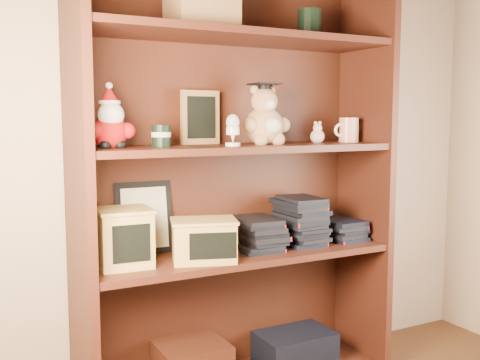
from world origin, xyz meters
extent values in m
cube|color=tan|center=(0.00, 1.50, 1.25)|extent=(3.00, 0.04, 2.50)
cube|color=#471F14|center=(-0.38, 1.30, 0.80)|extent=(0.03, 0.35, 1.60)
cube|color=#471F14|center=(0.79, 1.30, 0.80)|extent=(0.03, 0.35, 1.60)
cube|color=#421D11|center=(0.21, 1.47, 0.80)|extent=(1.20, 0.02, 1.60)
cube|color=#471F14|center=(0.21, 1.30, 1.34)|extent=(1.14, 0.33, 0.02)
cube|color=black|center=(0.46, 1.30, 0.12)|extent=(0.30, 0.20, 0.14)
cube|color=#9E7547|center=(0.06, 1.30, 1.41)|extent=(0.22, 0.18, 0.12)
cylinder|color=black|center=(0.51, 1.30, 1.41)|extent=(0.09, 0.09, 0.11)
cube|color=#471F14|center=(0.21, 1.30, 0.54)|extent=(1.14, 0.33, 0.02)
cube|color=#471F14|center=(0.21, 1.30, 0.94)|extent=(1.14, 0.33, 0.02)
sphere|color=#A50F0F|center=(-0.27, 1.30, 1.00)|extent=(0.11, 0.11, 0.11)
sphere|color=#A50F0F|center=(-0.33, 1.29, 1.01)|extent=(0.05, 0.05, 0.05)
sphere|color=#A50F0F|center=(-0.22, 1.29, 1.01)|extent=(0.05, 0.05, 0.05)
sphere|color=black|center=(-0.30, 1.28, 0.96)|extent=(0.04, 0.04, 0.04)
sphere|color=black|center=(-0.25, 1.28, 0.96)|extent=(0.04, 0.04, 0.04)
sphere|color=white|center=(-0.27, 1.29, 1.06)|extent=(0.08, 0.08, 0.08)
sphere|color=#D8B293|center=(-0.27, 1.30, 1.08)|extent=(0.06, 0.06, 0.06)
cone|color=#A50F0F|center=(-0.27, 1.30, 1.12)|extent=(0.07, 0.07, 0.06)
sphere|color=white|center=(-0.27, 1.30, 1.15)|extent=(0.02, 0.02, 0.02)
cylinder|color=white|center=(-0.27, 1.30, 1.10)|extent=(0.07, 0.07, 0.01)
cylinder|color=black|center=(-0.10, 1.30, 0.99)|extent=(0.07, 0.07, 0.07)
cylinder|color=beige|center=(-0.10, 1.30, 0.99)|extent=(0.07, 0.07, 0.02)
cube|color=#9E7547|center=(0.10, 1.42, 1.05)|extent=(0.16, 0.03, 0.20)
cube|color=black|center=(0.10, 1.41, 1.05)|extent=(0.12, 0.02, 0.16)
cube|color=#9E7547|center=(0.10, 1.45, 0.97)|extent=(0.07, 0.07, 0.01)
cylinder|color=white|center=(0.14, 1.23, 0.96)|extent=(0.05, 0.05, 0.01)
cone|color=white|center=(0.14, 1.23, 0.98)|extent=(0.02, 0.02, 0.04)
cylinder|color=white|center=(0.14, 1.23, 1.00)|extent=(0.05, 0.05, 0.03)
ellipsoid|color=silver|center=(0.14, 1.23, 1.03)|extent=(0.05, 0.05, 0.06)
sphere|color=tan|center=(0.31, 1.30, 1.02)|extent=(0.14, 0.14, 0.14)
sphere|color=white|center=(0.31, 1.24, 1.02)|extent=(0.06, 0.06, 0.06)
sphere|color=tan|center=(0.24, 1.28, 1.02)|extent=(0.06, 0.06, 0.06)
sphere|color=tan|center=(0.37, 1.28, 1.02)|extent=(0.06, 0.06, 0.06)
sphere|color=tan|center=(0.27, 1.26, 0.97)|extent=(0.05, 0.05, 0.05)
sphere|color=tan|center=(0.34, 1.26, 0.97)|extent=(0.05, 0.05, 0.05)
sphere|color=tan|center=(0.31, 1.30, 1.11)|extent=(0.10, 0.10, 0.10)
sphere|color=white|center=(0.31, 1.26, 1.10)|extent=(0.04, 0.04, 0.04)
sphere|color=tan|center=(0.27, 1.32, 1.15)|extent=(0.03, 0.03, 0.03)
sphere|color=tan|center=(0.34, 1.32, 1.15)|extent=(0.03, 0.03, 0.03)
cylinder|color=black|center=(0.31, 1.30, 1.16)|extent=(0.05, 0.05, 0.02)
cube|color=black|center=(0.31, 1.30, 1.17)|extent=(0.10, 0.10, 0.01)
cylinder|color=#A50F0F|center=(0.35, 1.28, 1.16)|extent=(0.00, 0.05, 0.03)
sphere|color=beige|center=(0.55, 1.30, 0.98)|extent=(0.06, 0.06, 0.06)
sphere|color=beige|center=(0.55, 1.30, 1.01)|extent=(0.04, 0.04, 0.04)
sphere|color=beige|center=(0.54, 1.30, 1.03)|extent=(0.01, 0.01, 0.01)
sphere|color=beige|center=(0.56, 1.30, 1.03)|extent=(0.01, 0.01, 0.01)
cylinder|color=silver|center=(0.71, 1.30, 1.00)|extent=(0.08, 0.08, 0.10)
torus|color=white|center=(0.66, 1.30, 1.00)|extent=(0.06, 0.01, 0.06)
cube|color=black|center=(-0.12, 1.45, 0.68)|extent=(0.21, 0.05, 0.27)
cube|color=beige|center=(-0.12, 1.43, 0.68)|extent=(0.17, 0.04, 0.22)
cube|color=#DAB359|center=(-0.24, 1.30, 0.64)|extent=(0.18, 0.18, 0.19)
cube|color=black|center=(-0.24, 1.22, 0.64)|extent=(0.12, 0.01, 0.12)
cube|color=#DAB359|center=(-0.24, 1.30, 0.74)|extent=(0.19, 0.19, 0.01)
cube|color=#DAB359|center=(0.03, 1.24, 0.62)|extent=(0.25, 0.21, 0.14)
cube|color=black|center=(0.03, 1.16, 0.62)|extent=(0.15, 0.05, 0.09)
cube|color=#DAB359|center=(0.03, 1.24, 0.69)|extent=(0.26, 0.22, 0.01)
cube|color=black|center=(0.28, 1.30, 0.56)|extent=(0.14, 0.20, 0.02)
cube|color=black|center=(0.28, 1.30, 0.57)|extent=(0.14, 0.20, 0.02)
cube|color=black|center=(0.28, 1.30, 0.59)|extent=(0.14, 0.20, 0.02)
cube|color=black|center=(0.28, 1.30, 0.61)|extent=(0.14, 0.20, 0.02)
cube|color=black|center=(0.28, 1.30, 0.62)|extent=(0.14, 0.20, 0.02)
cube|color=black|center=(0.28, 1.30, 0.64)|extent=(0.14, 0.20, 0.02)
cube|color=black|center=(0.28, 1.30, 0.65)|extent=(0.14, 0.20, 0.02)
cube|color=black|center=(0.28, 1.30, 0.67)|extent=(0.14, 0.20, 0.02)
cube|color=black|center=(0.48, 1.30, 0.56)|extent=(0.14, 0.20, 0.02)
cube|color=black|center=(0.48, 1.30, 0.57)|extent=(0.14, 0.20, 0.02)
cube|color=black|center=(0.48, 1.30, 0.59)|extent=(0.14, 0.20, 0.02)
cube|color=black|center=(0.48, 1.30, 0.61)|extent=(0.14, 0.20, 0.02)
cube|color=black|center=(0.48, 1.30, 0.62)|extent=(0.14, 0.20, 0.02)
cube|color=black|center=(0.48, 1.30, 0.64)|extent=(0.14, 0.20, 0.02)
cube|color=black|center=(0.48, 1.30, 0.65)|extent=(0.14, 0.20, 0.02)
cube|color=black|center=(0.48, 1.30, 0.67)|extent=(0.14, 0.20, 0.02)
cube|color=black|center=(0.48, 1.30, 0.69)|extent=(0.14, 0.20, 0.02)
cube|color=black|center=(0.48, 1.30, 0.70)|extent=(0.14, 0.20, 0.02)
cube|color=black|center=(0.48, 1.30, 0.72)|extent=(0.14, 0.20, 0.02)
cube|color=black|center=(0.48, 1.30, 0.73)|extent=(0.14, 0.20, 0.02)
cube|color=black|center=(0.67, 1.30, 0.56)|extent=(0.14, 0.20, 0.02)
cube|color=black|center=(0.67, 1.30, 0.57)|extent=(0.14, 0.20, 0.02)
cube|color=black|center=(0.67, 1.30, 0.59)|extent=(0.14, 0.20, 0.02)
cube|color=black|center=(0.67, 1.30, 0.61)|extent=(0.14, 0.20, 0.02)
cube|color=black|center=(0.67, 1.30, 0.62)|extent=(0.14, 0.20, 0.02)
camera|label=1|loc=(-0.75, -0.52, 1.05)|focal=42.00mm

